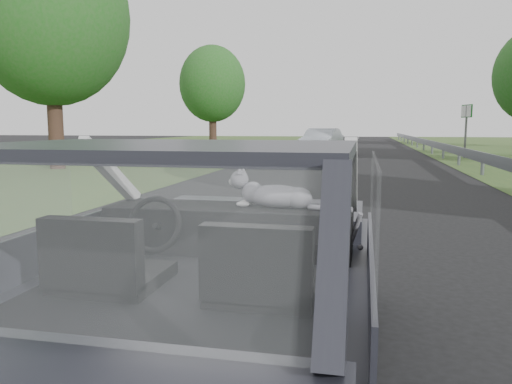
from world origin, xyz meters
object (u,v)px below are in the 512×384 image
at_px(subject_car, 199,275).
at_px(highway_sign, 466,132).
at_px(other_car, 321,142).
at_px(cat, 278,195).

bearing_deg(subject_car, highway_sign, 76.44).
bearing_deg(other_car, subject_car, -77.61).
distance_m(cat, other_car, 23.04).
bearing_deg(subject_car, other_car, 93.29).
bearing_deg(highway_sign, other_car, 155.76).
height_order(subject_car, other_car, subject_car).
distance_m(subject_car, other_car, 23.64).
xyz_separation_m(subject_car, other_car, (-1.36, 23.60, -0.03)).
relative_size(cat, highway_sign, 0.23).
height_order(cat, highway_sign, highway_sign).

